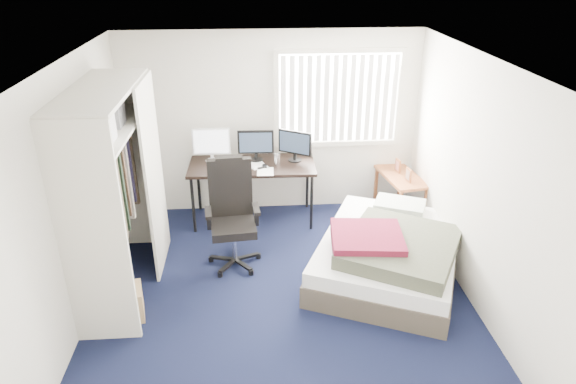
% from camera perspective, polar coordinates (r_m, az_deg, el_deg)
% --- Properties ---
extents(ground, '(4.20, 4.20, 0.00)m').
position_cam_1_polar(ground, '(5.73, -0.70, -11.06)').
color(ground, black).
rests_on(ground, ground).
extents(room_shell, '(4.20, 4.20, 4.20)m').
position_cam_1_polar(room_shell, '(4.99, -0.79, 3.03)').
color(room_shell, silver).
rests_on(room_shell, ground).
extents(window_assembly, '(1.72, 0.09, 1.32)m').
position_cam_1_polar(window_assembly, '(6.99, 5.65, 10.28)').
color(window_assembly, white).
rests_on(window_assembly, ground).
extents(closet, '(0.64, 1.84, 2.22)m').
position_cam_1_polar(closet, '(5.47, -18.74, 1.91)').
color(closet, beige).
rests_on(closet, ground).
extents(desk, '(1.68, 0.82, 1.28)m').
position_cam_1_polar(desk, '(6.86, -4.00, 3.35)').
color(desk, black).
rests_on(desk, ground).
extents(office_chair, '(0.66, 0.66, 1.29)m').
position_cam_1_polar(office_chair, '(6.04, -6.16, -3.58)').
color(office_chair, black).
rests_on(office_chair, ground).
extents(footstool, '(0.36, 0.33, 0.24)m').
position_cam_1_polar(footstool, '(7.09, -6.39, -1.81)').
color(footstool, white).
rests_on(footstool, ground).
extents(nightstand, '(0.58, 0.95, 0.79)m').
position_cam_1_polar(nightstand, '(7.20, 12.44, 1.31)').
color(nightstand, brown).
rests_on(nightstand, ground).
extents(bed, '(2.17, 2.42, 0.66)m').
position_cam_1_polar(bed, '(5.99, 11.17, -6.63)').
color(bed, '#42392F').
rests_on(bed, ground).
extents(pine_box, '(0.50, 0.41, 0.33)m').
position_cam_1_polar(pine_box, '(5.56, -18.11, -11.76)').
color(pine_box, tan).
rests_on(pine_box, ground).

